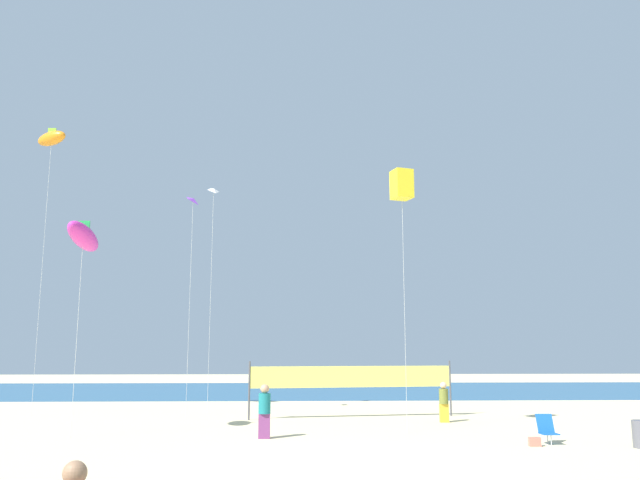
{
  "coord_description": "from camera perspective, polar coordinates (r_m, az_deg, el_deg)",
  "views": [
    {
      "loc": [
        -1.19,
        -16.67,
        2.9
      ],
      "look_at": [
        -0.24,
        9.39,
        7.37
      ],
      "focal_mm": 35.85,
      "sensor_mm": 36.0,
      "label": 1
    }
  ],
  "objects": [
    {
      "name": "ground_plane",
      "position": [
        16.96,
        2.09,
        -19.56
      ],
      "size": [
        120.0,
        120.0,
        0.0
      ],
      "primitive_type": "plane",
      "color": "beige"
    },
    {
      "name": "ocean_band",
      "position": [
        47.29,
        -0.65,
        -13.24
      ],
      "size": [
        120.0,
        20.0,
        0.01
      ],
      "primitive_type": "cube",
      "color": "#28608C",
      "rests_on": "ground"
    },
    {
      "name": "beachgoer_olive_shirt",
      "position": [
        27.04,
        10.99,
        -13.9
      ],
      "size": [
        0.36,
        0.36,
        1.59
      ],
      "rotation": [
        0.0,
        0.0,
        1.11
      ],
      "color": "gold",
      "rests_on": "ground"
    },
    {
      "name": "beachgoer_teal_shirt",
      "position": [
        21.93,
        -4.98,
        -14.83
      ],
      "size": [
        0.4,
        0.4,
        1.75
      ],
      "rotation": [
        0.0,
        0.0,
        5.63
      ],
      "color": "#7A3872",
      "rests_on": "ground"
    },
    {
      "name": "folding_beach_chair",
      "position": [
        21.91,
        19.59,
        -15.56
      ],
      "size": [
        0.52,
        0.65,
        0.89
      ],
      "rotation": [
        0.0,
        0.0,
        0.4
      ],
      "color": "#1959B2",
      "rests_on": "ground"
    },
    {
      "name": "volleyball_net",
      "position": [
        28.25,
        2.93,
        -12.26
      ],
      "size": [
        8.88,
        1.44,
        2.4
      ],
      "color": "#4C4C51",
      "rests_on": "ground"
    },
    {
      "name": "beach_handbag",
      "position": [
        21.24,
        18.62,
        -16.71
      ],
      "size": [
        0.34,
        0.17,
        0.27
      ],
      "primitive_type": "cube",
      "color": "#EA7260",
      "rests_on": "ground"
    },
    {
      "name": "kite_orange_inflatable",
      "position": [
        33.15,
        -22.84,
        8.33
      ],
      "size": [
        1.92,
        1.57,
        13.26
      ],
      "color": "silver",
      "rests_on": "ground"
    },
    {
      "name": "kite_white_diamond",
      "position": [
        31.9,
        -9.46,
        3.95
      ],
      "size": [
        0.65,
        0.65,
        10.84
      ],
      "color": "silver",
      "rests_on": "ground"
    },
    {
      "name": "kite_violet_diamond",
      "position": [
        29.87,
        -11.21,
        3.26
      ],
      "size": [
        0.71,
        0.72,
        9.88
      ],
      "color": "silver",
      "rests_on": "ground"
    },
    {
      "name": "kite_magenta_inflatable",
      "position": [
        23.69,
        -20.38,
        0.29
      ],
      "size": [
        0.96,
        2.21,
        7.38
      ],
      "color": "silver",
      "rests_on": "ground"
    },
    {
      "name": "kite_yellow_box",
      "position": [
        24.35,
        7.31,
        4.9
      ],
      "size": [
        0.86,
        0.86,
        9.58
      ],
      "color": "silver",
      "rests_on": "ground"
    }
  ]
}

